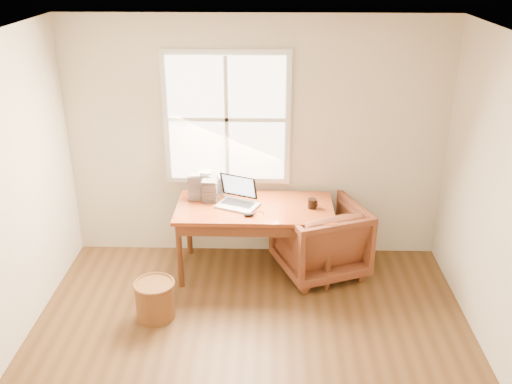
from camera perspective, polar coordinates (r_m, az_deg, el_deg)
room_shell at (r=4.10m, az=-1.13°, el=-3.94°), size 4.04×4.54×2.64m
desk at (r=5.82m, az=-0.13°, el=-1.61°), size 1.60×0.80×0.04m
armchair at (r=6.00m, az=6.41°, el=-4.64°), size 1.08×1.10×0.77m
wicker_stool at (r=5.45m, az=-10.06°, el=-10.60°), size 0.39×0.39×0.36m
laptop at (r=5.75m, az=-1.85°, el=0.03°), size 0.58×0.59×0.33m
mouse at (r=5.60m, az=-0.72°, el=-2.26°), size 0.11×0.07×0.04m
coffee_mug at (r=5.79m, az=5.63°, el=-1.16°), size 0.11×0.11×0.10m
cd_stack_a at (r=6.05m, az=-5.17°, el=0.91°), size 0.16×0.15×0.27m
cd_stack_b at (r=5.91m, az=-4.63°, el=0.13°), size 0.16×0.14×0.23m
cd_stack_c at (r=5.95m, az=-6.20°, el=0.53°), size 0.14×0.13×0.28m
cd_stack_d at (r=6.12m, az=-3.13°, el=0.85°), size 0.18×0.17×0.19m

